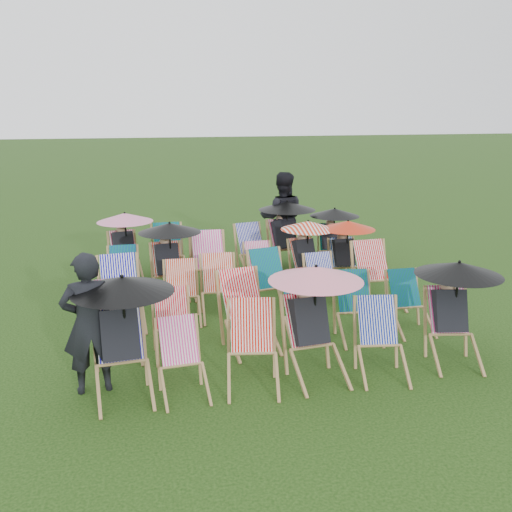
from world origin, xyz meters
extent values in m
plane|color=black|center=(0.00, 0.00, 0.00)|extent=(100.00, 100.00, 0.00)
cube|color=#0D068E|center=(-1.98, -1.93, 0.66)|extent=(0.53, 0.41, 0.60)
cube|color=black|center=(-1.97, -1.99, 0.66)|extent=(0.45, 0.47, 0.62)
sphere|color=tan|center=(-1.98, -1.88, 0.99)|extent=(0.22, 0.22, 0.22)
cylinder|color=black|center=(-1.91, -2.02, 0.94)|extent=(0.03, 0.03, 0.73)
cone|color=black|center=(-1.91, -2.02, 1.27)|extent=(1.15, 1.15, 0.18)
cube|color=#EB2F8C|center=(-1.31, -2.06, 0.56)|extent=(0.45, 0.35, 0.51)
cube|color=red|center=(-0.44, -1.99, 0.65)|extent=(0.54, 0.44, 0.58)
cube|color=red|center=(0.25, -1.96, 0.66)|extent=(0.53, 0.42, 0.59)
cube|color=black|center=(0.26, -2.01, 0.66)|extent=(0.46, 0.47, 0.62)
sphere|color=tan|center=(0.25, -1.91, 0.98)|extent=(0.22, 0.22, 0.22)
cylinder|color=black|center=(0.33, -2.05, 0.93)|extent=(0.03, 0.03, 0.72)
cone|color=pink|center=(0.33, -2.05, 1.26)|extent=(1.14, 1.14, 0.18)
cube|color=#061790|center=(1.13, -2.06, 0.61)|extent=(0.51, 0.41, 0.55)
cube|color=#E12D81|center=(2.16, -1.94, 0.63)|extent=(0.53, 0.43, 0.56)
cube|color=black|center=(2.16, -1.99, 0.63)|extent=(0.46, 0.47, 0.59)
sphere|color=tan|center=(2.17, -1.89, 0.94)|extent=(0.21, 0.21, 0.21)
cylinder|color=black|center=(2.21, -2.04, 0.89)|extent=(0.03, 0.03, 0.69)
cone|color=black|center=(2.21, -2.04, 1.21)|extent=(1.09, 1.09, 0.17)
cube|color=#F3307A|center=(-2.07, -0.81, 0.65)|extent=(0.52, 0.40, 0.58)
cube|color=red|center=(-1.32, -0.94, 0.57)|extent=(0.43, 0.32, 0.51)
cube|color=red|center=(-0.36, -0.89, 0.69)|extent=(0.58, 0.47, 0.62)
cube|color=#09601F|center=(0.48, -0.83, 0.56)|extent=(0.43, 0.32, 0.50)
cube|color=#096822|center=(1.26, -0.93, 0.62)|extent=(0.49, 0.38, 0.55)
cube|color=#096635|center=(2.09, -0.85, 0.58)|extent=(0.44, 0.32, 0.52)
cube|color=#0A08A5|center=(-2.02, 0.25, 0.69)|extent=(0.55, 0.43, 0.62)
cube|color=red|center=(-1.09, 0.28, 0.60)|extent=(0.47, 0.35, 0.54)
cube|color=red|center=(-0.49, 0.34, 0.63)|extent=(0.49, 0.38, 0.57)
cube|color=#0B7445|center=(0.29, 0.29, 0.67)|extent=(0.57, 0.46, 0.60)
cube|color=#060B8F|center=(1.19, 0.34, 0.58)|extent=(0.46, 0.35, 0.52)
cube|color=red|center=(2.06, 0.30, 0.70)|extent=(0.55, 0.42, 0.62)
cube|color=#0A7344|center=(-1.97, 1.43, 0.59)|extent=(0.45, 0.33, 0.53)
cube|color=red|center=(-1.23, 1.41, 0.61)|extent=(0.49, 0.38, 0.55)
cube|color=black|center=(-1.23, 1.36, 0.61)|extent=(0.42, 0.43, 0.58)
sphere|color=tan|center=(-1.24, 1.46, 0.92)|extent=(0.20, 0.20, 0.20)
cylinder|color=black|center=(-1.17, 1.33, 0.87)|extent=(0.03, 0.03, 0.67)
cone|color=black|center=(-1.17, 1.33, 1.18)|extent=(1.06, 1.06, 0.16)
cube|color=#FB329E|center=(-0.50, 1.51, 0.71)|extent=(0.54, 0.40, 0.64)
cube|color=#E12D7E|center=(0.38, 1.37, 0.57)|extent=(0.43, 0.32, 0.51)
cube|color=red|center=(1.23, 1.48, 0.57)|extent=(0.48, 0.39, 0.51)
cube|color=black|center=(1.24, 1.44, 0.57)|extent=(0.42, 0.43, 0.54)
sphere|color=tan|center=(1.23, 1.52, 0.85)|extent=(0.19, 0.19, 0.19)
cylinder|color=black|center=(1.30, 1.41, 0.81)|extent=(0.03, 0.03, 0.63)
cone|color=red|center=(1.30, 1.41, 1.09)|extent=(0.98, 0.98, 0.15)
cube|color=#0732A1|center=(1.96, 1.35, 0.57)|extent=(0.44, 0.34, 0.51)
cube|color=black|center=(1.96, 1.31, 0.57)|extent=(0.38, 0.39, 0.54)
sphere|color=tan|center=(1.96, 1.40, 0.85)|extent=(0.19, 0.19, 0.19)
cylinder|color=black|center=(2.01, 1.27, 0.81)|extent=(0.03, 0.03, 0.63)
cone|color=red|center=(2.01, 1.27, 1.09)|extent=(0.99, 0.99, 0.15)
cube|color=#D72B65|center=(-1.99, 2.61, 0.60)|extent=(0.50, 0.41, 0.54)
cube|color=black|center=(-1.98, 2.56, 0.60)|extent=(0.44, 0.45, 0.57)
sphere|color=tan|center=(-2.00, 2.65, 0.90)|extent=(0.20, 0.20, 0.20)
cylinder|color=black|center=(-1.92, 2.53, 0.85)|extent=(0.03, 0.03, 0.66)
cone|color=pink|center=(-1.92, 2.53, 1.15)|extent=(1.04, 1.04, 0.16)
cube|color=#096426|center=(-1.15, 2.61, 0.68)|extent=(0.52, 0.39, 0.61)
cube|color=#09643E|center=(-0.44, 2.52, 0.57)|extent=(0.48, 0.38, 0.51)
cube|color=#070C9B|center=(0.46, 2.55, 0.64)|extent=(0.53, 0.43, 0.57)
cube|color=#E12D62|center=(1.16, 2.67, 0.65)|extent=(0.53, 0.42, 0.59)
cube|color=black|center=(1.16, 2.62, 0.65)|extent=(0.46, 0.47, 0.62)
sphere|color=tan|center=(1.15, 2.72, 0.98)|extent=(0.22, 0.22, 0.22)
cylinder|color=black|center=(1.23, 2.58, 0.92)|extent=(0.03, 0.03, 0.72)
cone|color=black|center=(1.23, 2.58, 1.25)|extent=(1.13, 1.13, 0.17)
cube|color=#0A7237|center=(2.15, 2.55, 0.58)|extent=(0.48, 0.39, 0.52)
cube|color=black|center=(2.14, 2.51, 0.57)|extent=(0.42, 0.43, 0.54)
sphere|color=tan|center=(2.15, 2.59, 0.86)|extent=(0.19, 0.19, 0.19)
cylinder|color=black|center=(2.18, 2.46, 0.81)|extent=(0.03, 0.03, 0.63)
cone|color=black|center=(2.18, 2.46, 1.10)|extent=(0.99, 0.99, 0.15)
imported|color=black|center=(-2.30, -1.98, 0.82)|extent=(0.65, 0.48, 1.65)
imported|color=black|center=(1.21, 2.88, 0.94)|extent=(1.06, 0.91, 1.89)
camera|label=1|loc=(-1.72, -8.20, 3.20)|focal=40.00mm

